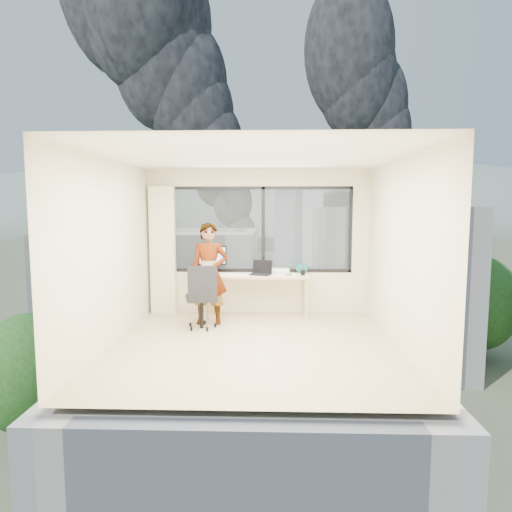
{
  "coord_description": "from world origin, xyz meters",
  "views": [
    {
      "loc": [
        0.23,
        -5.96,
        1.92
      ],
      "look_at": [
        0.0,
        1.0,
        1.15
      ],
      "focal_mm": 30.73,
      "sensor_mm": 36.0,
      "label": 1
    }
  ],
  "objects_px": {
    "game_console": "(280,270)",
    "handbag": "(302,268)",
    "desk": "(257,295)",
    "monitor": "(212,259)",
    "person": "(209,274)",
    "chair": "(201,296)",
    "laptop": "(260,268)"
  },
  "relations": [
    {
      "from": "laptop",
      "to": "handbag",
      "type": "distance_m",
      "value": 0.78
    },
    {
      "from": "monitor",
      "to": "laptop",
      "type": "relative_size",
      "value": 1.35
    },
    {
      "from": "desk",
      "to": "monitor",
      "type": "height_order",
      "value": "monitor"
    },
    {
      "from": "laptop",
      "to": "desk",
      "type": "bearing_deg",
      "value": 165.68
    },
    {
      "from": "person",
      "to": "monitor",
      "type": "relative_size",
      "value": 3.32
    },
    {
      "from": "monitor",
      "to": "laptop",
      "type": "xyz_separation_m",
      "value": [
        0.86,
        -0.12,
        -0.14
      ]
    },
    {
      "from": "person",
      "to": "laptop",
      "type": "xyz_separation_m",
      "value": [
        0.84,
        0.48,
        0.02
      ]
    },
    {
      "from": "game_console",
      "to": "laptop",
      "type": "height_order",
      "value": "laptop"
    },
    {
      "from": "monitor",
      "to": "handbag",
      "type": "distance_m",
      "value": 1.61
    },
    {
      "from": "chair",
      "to": "monitor",
      "type": "relative_size",
      "value": 2.08
    },
    {
      "from": "desk",
      "to": "handbag",
      "type": "xyz_separation_m",
      "value": [
        0.8,
        0.2,
        0.46
      ]
    },
    {
      "from": "person",
      "to": "monitor",
      "type": "bearing_deg",
      "value": 91.07
    },
    {
      "from": "monitor",
      "to": "game_console",
      "type": "distance_m",
      "value": 1.24
    },
    {
      "from": "game_console",
      "to": "handbag",
      "type": "distance_m",
      "value": 0.39
    },
    {
      "from": "monitor",
      "to": "handbag",
      "type": "height_order",
      "value": "monitor"
    },
    {
      "from": "game_console",
      "to": "person",
      "type": "bearing_deg",
      "value": -147.37
    },
    {
      "from": "person",
      "to": "game_console",
      "type": "height_order",
      "value": "person"
    },
    {
      "from": "person",
      "to": "laptop",
      "type": "height_order",
      "value": "person"
    },
    {
      "from": "person",
      "to": "chair",
      "type": "bearing_deg",
      "value": -107.8
    },
    {
      "from": "person",
      "to": "handbag",
      "type": "bearing_deg",
      "value": 23.23
    },
    {
      "from": "desk",
      "to": "monitor",
      "type": "xyz_separation_m",
      "value": [
        -0.8,
        0.08,
        0.63
      ]
    },
    {
      "from": "chair",
      "to": "person",
      "type": "distance_m",
      "value": 0.44
    },
    {
      "from": "person",
      "to": "laptop",
      "type": "distance_m",
      "value": 0.96
    },
    {
      "from": "monitor",
      "to": "handbag",
      "type": "xyz_separation_m",
      "value": [
        1.6,
        0.12,
        -0.16
      ]
    },
    {
      "from": "chair",
      "to": "handbag",
      "type": "relative_size",
      "value": 4.55
    },
    {
      "from": "chair",
      "to": "game_console",
      "type": "relative_size",
      "value": 3.36
    },
    {
      "from": "person",
      "to": "monitor",
      "type": "xyz_separation_m",
      "value": [
        -0.02,
        0.59,
        0.16
      ]
    },
    {
      "from": "person",
      "to": "desk",
      "type": "bearing_deg",
      "value": 32.12
    },
    {
      "from": "chair",
      "to": "person",
      "type": "bearing_deg",
      "value": 59.2
    },
    {
      "from": "desk",
      "to": "handbag",
      "type": "relative_size",
      "value": 7.8
    },
    {
      "from": "chair",
      "to": "game_console",
      "type": "distance_m",
      "value": 1.67
    },
    {
      "from": "monitor",
      "to": "person",
      "type": "bearing_deg",
      "value": -93.8
    }
  ]
}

